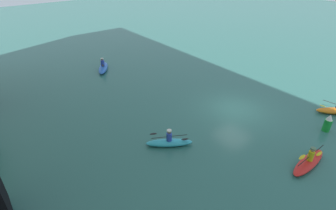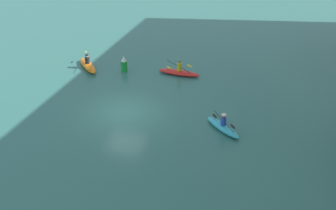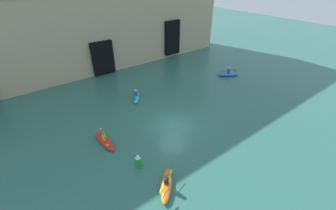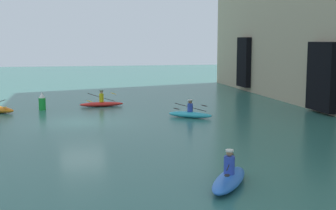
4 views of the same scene
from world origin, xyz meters
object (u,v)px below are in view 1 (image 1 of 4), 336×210
(kayak_blue, at_px, (103,67))
(marker_buoy, at_px, (328,123))
(kayak_red, at_px, (309,162))
(kayak_cyan, at_px, (169,142))

(kayak_blue, distance_m, marker_buoy, 19.80)
(marker_buoy, bearing_deg, kayak_blue, 20.47)
(kayak_red, relative_size, kayak_cyan, 1.17)
(kayak_blue, bearing_deg, marker_buoy, 53.03)
(kayak_cyan, distance_m, kayak_blue, 13.60)
(kayak_red, bearing_deg, marker_buoy, -170.01)
(kayak_cyan, relative_size, kayak_blue, 0.90)
(kayak_cyan, height_order, marker_buoy, marker_buoy)
(marker_buoy, bearing_deg, kayak_cyan, 60.61)
(kayak_red, bearing_deg, kayak_cyan, -53.06)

